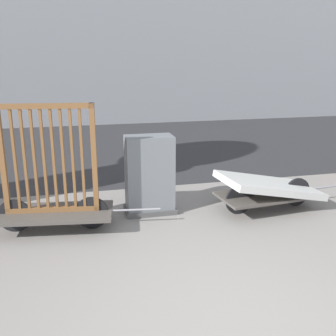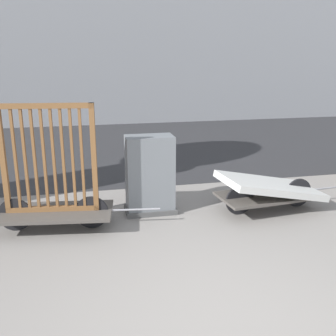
{
  "view_description": "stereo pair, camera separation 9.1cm",
  "coord_description": "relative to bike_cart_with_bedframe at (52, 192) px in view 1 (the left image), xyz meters",
  "views": [
    {
      "loc": [
        -1.29,
        -2.83,
        2.39
      ],
      "look_at": [
        0.0,
        2.6,
        0.81
      ],
      "focal_mm": 42.0,
      "sensor_mm": 36.0,
      "label": 1
    },
    {
      "loc": [
        -1.21,
        -2.85,
        2.39
      ],
      "look_at": [
        0.0,
        2.6,
        0.81
      ],
      "focal_mm": 42.0,
      "sensor_mm": 36.0,
      "label": 2
    }
  ],
  "objects": [
    {
      "name": "bike_cart_with_mattress",
      "position": [
        3.35,
        0.0,
        -0.21
      ],
      "size": [
        2.38,
        1.05,
        0.63
      ],
      "rotation": [
        0.0,
        0.0,
        0.1
      ],
      "color": "#4C4742",
      "rests_on": "ground_plane"
    },
    {
      "name": "ground_plane",
      "position": [
        1.67,
        -2.6,
        -0.58
      ],
      "size": [
        60.0,
        60.0,
        0.0
      ],
      "primitive_type": "plane",
      "color": "gray"
    },
    {
      "name": "bike_cart_with_bedframe",
      "position": [
        0.0,
        0.0,
        0.0
      ],
      "size": [
        2.39,
        1.0,
        1.8
      ],
      "rotation": [
        0.0,
        0.0,
        -0.13
      ],
      "color": "#4C4742",
      "rests_on": "ground_plane"
    },
    {
      "name": "utility_cabinet",
      "position": [
        1.46,
        0.36,
        -0.0
      ],
      "size": [
        0.79,
        0.48,
        1.23
      ],
      "color": "#4C4C4C",
      "rests_on": "ground_plane"
    },
    {
      "name": "road_strip",
      "position": [
        1.67,
        5.28,
        -0.58
      ],
      "size": [
        56.0,
        7.44,
        0.01
      ],
      "color": "#2D2D30",
      "rests_on": "ground_plane"
    }
  ]
}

